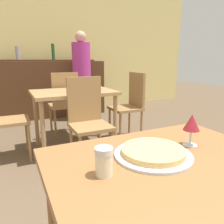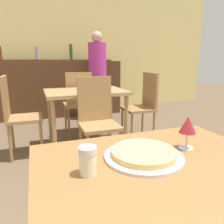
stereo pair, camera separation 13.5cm
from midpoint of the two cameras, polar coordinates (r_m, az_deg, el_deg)
wall_back at (r=5.16m, az=-14.51°, el=15.97°), size 8.00×0.05×2.80m
dining_table_near at (r=0.98m, az=16.85°, el=-17.72°), size 1.01×0.81×0.73m
dining_table_far at (r=2.83m, az=-5.51°, el=3.70°), size 1.01×0.71×0.76m
bar_counter at (r=4.68m, az=-13.28°, el=5.97°), size 2.60×0.56×1.11m
bar_back_shelf at (r=4.79m, az=-13.89°, el=13.40°), size 2.39×0.24×0.35m
chair_far_side_front at (r=2.36m, az=-2.29°, el=-1.01°), size 0.40×0.40×0.97m
chair_far_side_back at (r=3.34m, az=-7.69°, el=3.23°), size 0.40×0.40×0.97m
chair_far_side_left at (r=2.77m, az=-22.51°, el=0.14°), size 0.40×0.40×0.97m
chair_far_side_right at (r=3.15m, az=9.46°, el=2.54°), size 0.40×0.40×0.97m
pizza_tray at (r=0.98m, az=12.24°, el=-10.79°), size 0.34×0.34×0.04m
cheese_shaker at (r=0.82m, az=-1.58°, el=-12.67°), size 0.07×0.07×0.11m
person_standing at (r=4.23m, az=-2.87°, el=10.12°), size 0.34×0.34×1.65m
wine_glass at (r=1.11m, az=22.54°, el=-3.38°), size 0.08×0.08×0.16m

